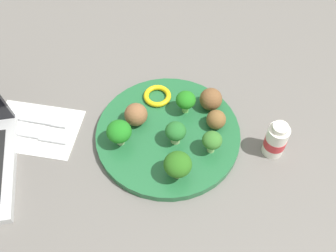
{
  "coord_description": "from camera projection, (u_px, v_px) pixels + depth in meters",
  "views": [
    {
      "loc": [
        0.06,
        -0.45,
        0.66
      ],
      "look_at": [
        0.0,
        0.0,
        0.04
      ],
      "focal_mm": 43.68,
      "sensor_mm": 36.0,
      "label": 1
    }
  ],
  "objects": [
    {
      "name": "broccoli_floret_center",
      "position": [
        176.0,
        132.0,
        0.75
      ],
      "size": [
        0.04,
        0.04,
        0.05
      ],
      "color": "#A4BA7E",
      "rests_on": "plate"
    },
    {
      "name": "ground_plane",
      "position": [
        168.0,
        137.0,
        0.8
      ],
      "size": [
        4.0,
        4.0,
        0.0
      ],
      "primitive_type": "plane",
      "color": "slate"
    },
    {
      "name": "broccoli_floret_back_left",
      "position": [
        178.0,
        165.0,
        0.7
      ],
      "size": [
        0.05,
        0.05,
        0.06
      ],
      "color": "#AAB96D",
      "rests_on": "plate"
    },
    {
      "name": "yogurt_bottle",
      "position": [
        276.0,
        140.0,
        0.75
      ],
      "size": [
        0.04,
        0.04,
        0.08
      ],
      "color": "white",
      "rests_on": "ground_plane"
    },
    {
      "name": "broccoli_floret_far_rim",
      "position": [
        212.0,
        141.0,
        0.74
      ],
      "size": [
        0.04,
        0.04,
        0.05
      ],
      "color": "#A8CE7E",
      "rests_on": "plate"
    },
    {
      "name": "broccoli_floret_near_rim",
      "position": [
        186.0,
        100.0,
        0.79
      ],
      "size": [
        0.04,
        0.04,
        0.05
      ],
      "color": "#8FD06A",
      "rests_on": "plate"
    },
    {
      "name": "plate",
      "position": [
        168.0,
        134.0,
        0.8
      ],
      "size": [
        0.28,
        0.28,
        0.02
      ],
      "primitive_type": "cylinder",
      "color": "#236638",
      "rests_on": "ground_plane"
    },
    {
      "name": "fork",
      "position": [
        42.0,
        121.0,
        0.82
      ],
      "size": [
        0.12,
        0.03,
        0.01
      ],
      "color": "silver",
      "rests_on": "napkin"
    },
    {
      "name": "meatball_front_left",
      "position": [
        216.0,
        120.0,
        0.78
      ],
      "size": [
        0.04,
        0.04,
        0.04
      ],
      "primitive_type": "sphere",
      "color": "brown",
      "rests_on": "plate"
    },
    {
      "name": "knife",
      "position": [
        35.0,
        135.0,
        0.79
      ],
      "size": [
        0.15,
        0.02,
        0.01
      ],
      "color": "silver",
      "rests_on": "napkin"
    },
    {
      "name": "pepper_ring_near_rim",
      "position": [
        157.0,
        96.0,
        0.84
      ],
      "size": [
        0.08,
        0.08,
        0.01
      ],
      "primitive_type": "torus",
      "rotation": [
        0.0,
        0.0,
        2.67
      ],
      "color": "yellow",
      "rests_on": "plate"
    },
    {
      "name": "meatball_back_right",
      "position": [
        136.0,
        115.0,
        0.79
      ],
      "size": [
        0.05,
        0.05,
        0.05
      ],
      "primitive_type": "sphere",
      "color": "brown",
      "rests_on": "plate"
    },
    {
      "name": "broccoli_floret_back_right",
      "position": [
        119.0,
        132.0,
        0.75
      ],
      "size": [
        0.05,
        0.05,
        0.06
      ],
      "color": "#9EBB7B",
      "rests_on": "plate"
    },
    {
      "name": "meatball_center",
      "position": [
        211.0,
        99.0,
        0.81
      ],
      "size": [
        0.05,
        0.05,
        0.05
      ],
      "primitive_type": "sphere",
      "color": "brown",
      "rests_on": "plate"
    },
    {
      "name": "napkin",
      "position": [
        36.0,
        129.0,
        0.81
      ],
      "size": [
        0.17,
        0.13,
        0.01
      ],
      "primitive_type": "cube",
      "rotation": [
        0.0,
        0.0,
        -0.04
      ],
      "color": "white",
      "rests_on": "ground_plane"
    }
  ]
}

